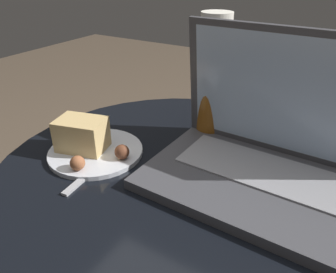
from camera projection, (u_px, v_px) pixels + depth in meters
The scene contains 5 objects.
table at pixel (183, 232), 0.67m from camera, with size 0.70×0.70×0.57m.
laptop at pixel (264, 154), 0.55m from camera, with size 0.37×0.25×0.25m.
beer_glass at pixel (213, 79), 0.66m from camera, with size 0.06×0.06×0.26m.
snack_plate at pixel (89, 143), 0.64m from camera, with size 0.19×0.19×0.07m.
fork at pixel (101, 164), 0.62m from camera, with size 0.04×0.18×0.00m.
Camera 1 is at (0.23, -0.44, 0.91)m, focal length 35.00 mm.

